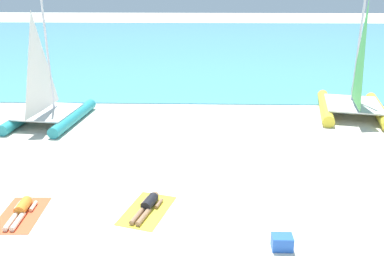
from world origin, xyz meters
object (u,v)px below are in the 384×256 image
(sailboat_teal, at_px, (48,105))
(sunbather_right, at_px, (148,205))
(towel_left, at_px, (21,215))
(sailboat_yellow, at_px, (354,97))
(towel_right, at_px, (147,210))
(sunbather_left, at_px, (21,209))
(cooler_box, at_px, (282,242))

(sailboat_teal, distance_m, sunbather_right, 9.17)
(sailboat_teal, bearing_deg, towel_left, -69.45)
(sailboat_yellow, relative_size, towel_right, 3.17)
(sailboat_teal, height_order, sunbather_right, sailboat_teal)
(towel_left, bearing_deg, sunbather_left, 91.57)
(sailboat_teal, height_order, cooler_box, sailboat_teal)
(towel_right, xyz_separation_m, sunbather_right, (0.02, 0.06, 0.13))
(towel_left, xyz_separation_m, cooler_box, (6.94, -1.32, 0.17))
(cooler_box, bearing_deg, towel_right, 154.74)
(sunbather_left, xyz_separation_m, sunbather_right, (3.47, 0.33, 0.00))
(towel_left, height_order, towel_right, same)
(towel_left, xyz_separation_m, sunbather_right, (3.47, 0.39, 0.13))
(sunbather_left, bearing_deg, towel_right, 2.77)
(sailboat_yellow, xyz_separation_m, towel_right, (-8.61, -8.92, -0.89))
(sunbather_right, bearing_deg, cooler_box, -10.40)
(towel_left, height_order, cooler_box, cooler_box)
(sailboat_teal, distance_m, sailboat_yellow, 14.08)
(towel_right, xyz_separation_m, cooler_box, (3.49, -1.65, 0.17))
(sailboat_yellow, distance_m, towel_left, 15.23)
(towel_left, distance_m, sunbather_right, 3.50)
(sailboat_yellow, relative_size, sunbather_left, 3.86)
(sailboat_yellow, xyz_separation_m, sunbather_left, (-12.07, -9.18, -0.77))
(sailboat_yellow, relative_size, cooler_box, 12.05)
(sunbather_left, xyz_separation_m, cooler_box, (6.94, -1.38, 0.05))
(sailboat_teal, bearing_deg, sunbather_right, -47.19)
(sailboat_yellow, distance_m, cooler_box, 11.76)
(sunbather_left, bearing_deg, towel_left, -90.00)
(sunbather_left, bearing_deg, sailboat_teal, 102.51)
(sailboat_teal, distance_m, sunbather_left, 7.97)
(sunbather_left, distance_m, cooler_box, 7.08)
(sailboat_teal, relative_size, sunbather_left, 3.53)
(towel_left, relative_size, sunbather_left, 1.22)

